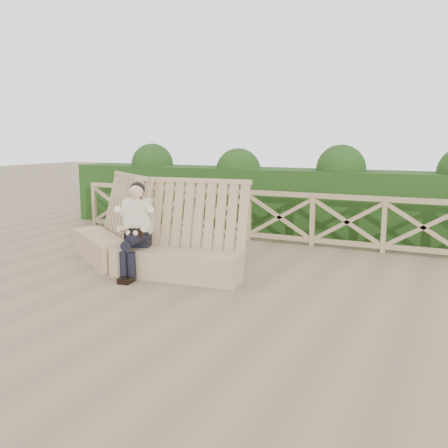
% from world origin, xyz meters
% --- Properties ---
extents(ground, '(60.00, 60.00, 0.00)m').
position_xyz_m(ground, '(0.00, 0.00, 0.00)').
color(ground, brown).
rests_on(ground, ground).
extents(bench, '(3.98, 1.87, 1.58)m').
position_xyz_m(bench, '(-1.48, 0.47, 0.40)').
color(bench, olive).
rests_on(bench, ground).
extents(woman, '(0.59, 0.99, 1.52)m').
position_xyz_m(woman, '(-1.26, 0.10, 0.80)').
color(woman, black).
rests_on(woman, ground).
extents(guardrail, '(10.10, 0.09, 1.10)m').
position_xyz_m(guardrail, '(0.00, 3.50, 0.55)').
color(guardrail, '#917954').
rests_on(guardrail, ground).
extents(hedge, '(12.00, 1.20, 1.50)m').
position_xyz_m(hedge, '(0.00, 4.70, 0.75)').
color(hedge, black).
rests_on(hedge, ground).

